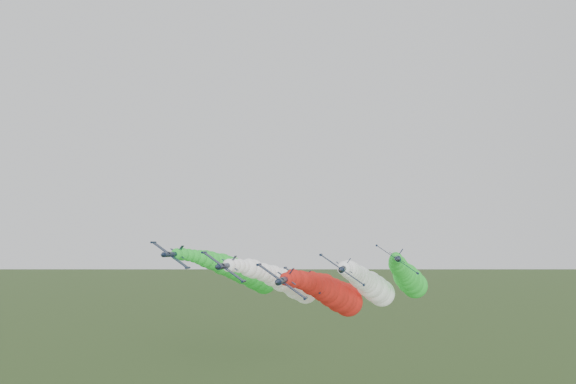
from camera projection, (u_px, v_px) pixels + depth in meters
The scene contains 6 objects.
jet_lead at pixel (333, 294), 120.07m from camera, with size 13.75×64.21×14.41m.
jet_inner_left at pixel (287, 283), 131.61m from camera, with size 13.54×63.99×14.20m.
jet_inner_right at pixel (370, 285), 128.12m from camera, with size 13.60×64.06×14.27m.
jet_outer_left at pixel (244, 273), 143.50m from camera, with size 13.81×64.27×14.47m.
jet_outer_right at pixel (408, 277), 135.63m from camera, with size 13.63×64.09×14.29m.
jet_trail at pixel (338, 291), 147.28m from camera, with size 13.51×63.97×14.17m.
Camera 1 is at (6.87, -86.92, 45.38)m, focal length 35.00 mm.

